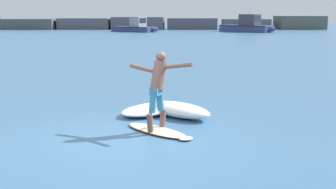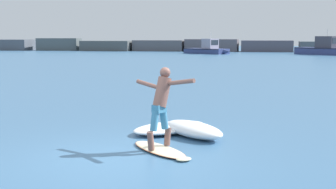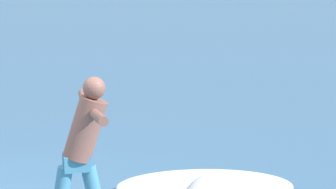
{
  "view_description": "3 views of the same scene",
  "coord_description": "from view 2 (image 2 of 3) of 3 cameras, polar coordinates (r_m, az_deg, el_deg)",
  "views": [
    {
      "loc": [
        0.91,
        -9.25,
        2.59
      ],
      "look_at": [
        0.95,
        1.41,
        0.7
      ],
      "focal_mm": 50.0,
      "sensor_mm": 36.0,
      "label": 1
    },
    {
      "loc": [
        2.54,
        -8.67,
        2.4
      ],
      "look_at": [
        0.71,
        1.42,
        1.1
      ],
      "focal_mm": 50.0,
      "sensor_mm": 36.0,
      "label": 2
    },
    {
      "loc": [
        6.6,
        -3.79,
        3.39
      ],
      "look_at": [
        0.18,
        2.37,
        1.21
      ],
      "focal_mm": 85.0,
      "sensor_mm": 36.0,
      "label": 3
    }
  ],
  "objects": [
    {
      "name": "rock_jetty_breakwater",
      "position": [
        71.33,
        2.64,
        5.99
      ],
      "size": [
        63.77,
        4.9,
        1.98
      ],
      "color": "#4E545D",
      "rests_on": "ground"
    },
    {
      "name": "surfboard",
      "position": [
        9.8,
        -0.97,
        -6.73
      ],
      "size": [
        1.65,
        1.73,
        0.21
      ],
      "color": "beige",
      "rests_on": "ground"
    },
    {
      "name": "ground_plane",
      "position": [
        9.35,
        -5.87,
        -7.69
      ],
      "size": [
        200.0,
        200.0,
        0.0
      ],
      "primitive_type": "plane",
      "color": "#3B668D"
    },
    {
      "name": "wave_foam_at_tail",
      "position": [
        11.7,
        0.26,
        -4.06
      ],
      "size": [
        2.22,
        2.3,
        0.22
      ],
      "color": "white",
      "rests_on": "ground"
    },
    {
      "name": "surfer",
      "position": [
        9.69,
        -0.78,
        -0.76
      ],
      "size": [
        1.41,
        0.93,
        1.67
      ],
      "color": "brown",
      "rests_on": "surfboard"
    },
    {
      "name": "fishing_boat_near_jetty",
      "position": [
        61.37,
        18.61,
        5.33
      ],
      "size": [
        7.08,
        6.5,
        3.19
      ],
      "color": "navy",
      "rests_on": "ground"
    },
    {
      "name": "small_boat_offshore",
      "position": [
        61.71,
        4.87,
        5.53
      ],
      "size": [
        6.55,
        5.3,
        2.86
      ],
      "color": "navy",
      "rests_on": "ground"
    },
    {
      "name": "wave_foam_at_nose",
      "position": [
        11.2,
        3.05,
        -4.26
      ],
      "size": [
        1.97,
        2.0,
        0.35
      ],
      "color": "white",
      "rests_on": "ground"
    }
  ]
}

